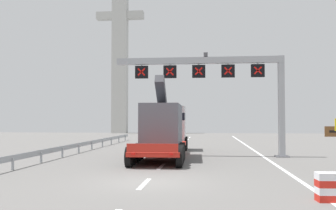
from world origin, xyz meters
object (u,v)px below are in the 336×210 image
(heavy_haul_truck_red, at_px, (166,127))
(crash_barrier_striped, at_px, (333,187))
(bridge_pylon_distant, at_px, (120,36))
(overhead_lane_gantry, at_px, (220,75))

(heavy_haul_truck_red, relative_size, crash_barrier_striped, 13.76)
(crash_barrier_striped, bearing_deg, bridge_pylon_distant, 109.51)
(overhead_lane_gantry, xyz_separation_m, bridge_pylon_distant, (-17.32, 43.15, 12.70))
(overhead_lane_gantry, distance_m, bridge_pylon_distant, 48.19)
(bridge_pylon_distant, bearing_deg, overhead_lane_gantry, -68.13)
(overhead_lane_gantry, relative_size, heavy_haul_truck_red, 0.85)
(heavy_haul_truck_red, bearing_deg, bridge_pylon_distant, 107.56)
(bridge_pylon_distant, bearing_deg, crash_barrier_striped, -70.49)
(crash_barrier_striped, bearing_deg, overhead_lane_gantry, 101.92)
(overhead_lane_gantry, xyz_separation_m, crash_barrier_striped, (3.00, -14.20, -5.19))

